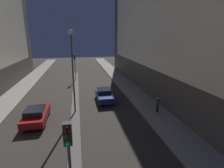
{
  "coord_description": "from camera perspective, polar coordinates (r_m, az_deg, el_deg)",
  "views": [
    {
      "loc": [
        0.5,
        -1.84,
        7.66
      ],
      "look_at": [
        5.61,
        23.98,
        0.5
      ],
      "focal_mm": 28.0,
      "sensor_mm": 36.0,
      "label": 1
    }
  ],
  "objects": [
    {
      "name": "car_left_lane",
      "position": [
        17.74,
        -23.54,
        -9.08
      ],
      "size": [
        1.91,
        4.42,
        1.44
      ],
      "color": "maroon",
      "rests_on": "ground"
    },
    {
      "name": "median_strip",
      "position": [
        21.75,
        -11.85,
        -5.56
      ],
      "size": [
        0.86,
        35.07,
        0.13
      ],
      "color": "#56544F",
      "rests_on": "ground"
    },
    {
      "name": "traffic_light_mid",
      "position": [
        31.29,
        -12.09,
        7.12
      ],
      "size": [
        0.32,
        0.42,
        4.5
      ],
      "color": "#4C4C51",
      "rests_on": "median_strip"
    },
    {
      "name": "street_lamp",
      "position": [
        17.37,
        -12.83,
        7.1
      ],
      "size": [
        0.46,
        0.46,
        8.15
      ],
      "color": "#4C4C51",
      "rests_on": "median_strip"
    },
    {
      "name": "car_right_lane",
      "position": [
        21.32,
        -2.51,
        -3.66
      ],
      "size": [
        1.81,
        4.13,
        1.5
      ],
      "color": "navy",
      "rests_on": "ground"
    },
    {
      "name": "pedestrian_on_right_sidewalk",
      "position": [
        18.46,
        14.64,
        -6.47
      ],
      "size": [
        0.35,
        0.35,
        1.57
      ],
      "color": "black",
      "rests_on": "sidewalk_right"
    },
    {
      "name": "building_right",
      "position": [
        25.43,
        18.59,
        22.39
      ],
      "size": [
        6.01,
        40.59,
        22.31
      ],
      "color": "#4C4742",
      "rests_on": "ground"
    },
    {
      "name": "traffic_light_near",
      "position": [
        7.31,
        -13.92,
        -20.61
      ],
      "size": [
        0.32,
        0.42,
        4.5
      ],
      "color": "#4C4C51",
      "rests_on": "median_strip"
    }
  ]
}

